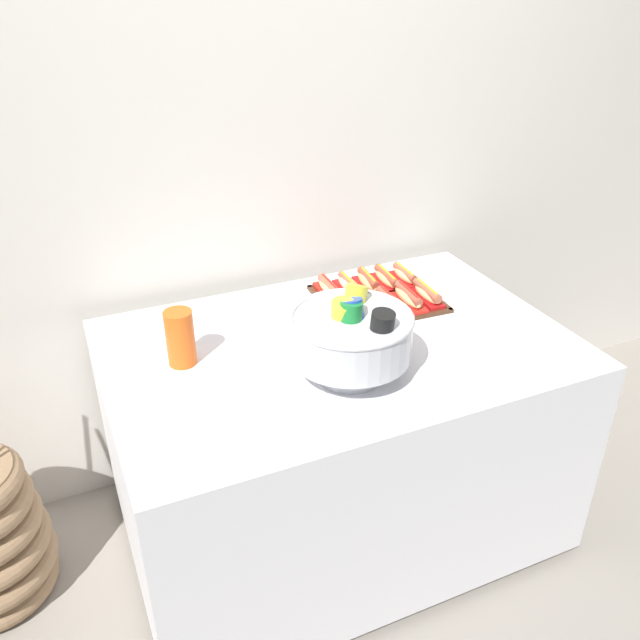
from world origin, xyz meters
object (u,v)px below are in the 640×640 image
Objects in this scene: buffet_table at (337,436)px; hot_dog_8 at (387,279)px; hot_dog_2 at (389,301)px; cup_stack at (180,338)px; hot_dog_3 at (408,298)px; serving_tray at (378,299)px; hot_dog_0 at (349,309)px; punch_bowl at (351,334)px; hot_dog_4 at (427,294)px; hot_dog_1 at (369,305)px; hot_dog_5 at (330,289)px; hot_dog_6 at (349,286)px; hot_dog_7 at (368,282)px; hot_dog_9 at (405,276)px.

buffet_table is 0.60m from hot_dog_8.
hot_dog_2 is 0.73m from cup_stack.
serving_tray is at bearing 129.80° from hot_dog_3.
punch_bowl reaches higher than hot_dog_0.
hot_dog_1 is at bearing 177.52° from hot_dog_4.
buffet_table is 7.89× the size of hot_dog_5.
hot_dog_2 reaches higher than hot_dog_5.
hot_dog_2 is (0.25, 0.13, 0.41)m from buffet_table.
buffet_table is 8.52× the size of hot_dog_6.
hot_dog_6 is at bearing 58.23° from buffet_table.
hot_dog_5 is at bearing 87.52° from hot_dog_0.
hot_dog_4 is 0.98× the size of hot_dog_7.
serving_tray is 0.12m from hot_dog_8.
hot_dog_1 is 1.05× the size of hot_dog_9.
hot_dog_8 is at bearing 33.78° from hot_dog_0.
cup_stack is at bearing -162.39° from hot_dog_6.
serving_tray is at bearing 26.33° from hot_dog_0.
hot_dog_4 is at bearing -68.03° from hot_dog_8.
serving_tray is at bearing -134.75° from hot_dog_8.
hot_dog_1 reaches higher than hot_dog_5.
punch_bowl reaches higher than hot_dog_6.
hot_dog_7 is (0.26, 0.29, 0.41)m from buffet_table.
hot_dog_8 is (0.08, 0.08, 0.03)m from serving_tray.
hot_dog_3 and hot_dog_7 have the same top height.
hot_dog_5 is 0.51m from punch_bowl.
hot_dog_2 is 0.92× the size of hot_dog_4.
hot_dog_2 reaches higher than hot_dog_0.
hot_dog_1 is at bearing -134.75° from serving_tray.
hot_dog_6 is 0.97× the size of hot_dog_8.
buffet_table is 9.36× the size of hot_dog_9.
hot_dog_2 is at bearing -2.48° from hot_dog_1.
hot_dog_5 is 0.30m from hot_dog_9.
hot_dog_6 is (0.18, 0.29, 0.41)m from buffet_table.
hot_dog_6 is (-0.07, 0.09, 0.03)m from serving_tray.
hot_dog_8 is at bearing 40.86° from buffet_table.
hot_dog_6 is at bearing 129.80° from serving_tray.
hot_dog_4 reaches higher than hot_dog_5.
serving_tray is 2.72× the size of hot_dog_2.
hot_dog_1 reaches higher than hot_dog_0.
serving_tray is 0.09m from hot_dog_2.
serving_tray is 2.71× the size of hot_dog_9.
hot_dog_4 is 0.99× the size of hot_dog_6.
hot_dog_0 reaches higher than buffet_table.
hot_dog_3 is (0.07, -0.00, 0.00)m from hot_dog_2.
buffet_table is 8.33× the size of cup_stack.
hot_dog_3 is at bearing 20.61° from buffet_table.
hot_dog_2 reaches higher than buffet_table.
hot_dog_3 is at bearing 177.52° from hot_dog_4.
hot_dog_8 is 0.49× the size of punch_bowl.
hot_dog_8 is (0.33, 0.29, 0.41)m from buffet_table.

